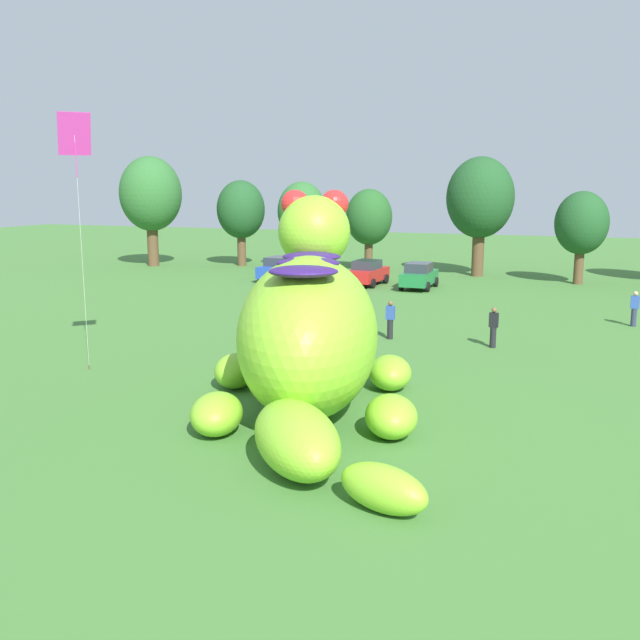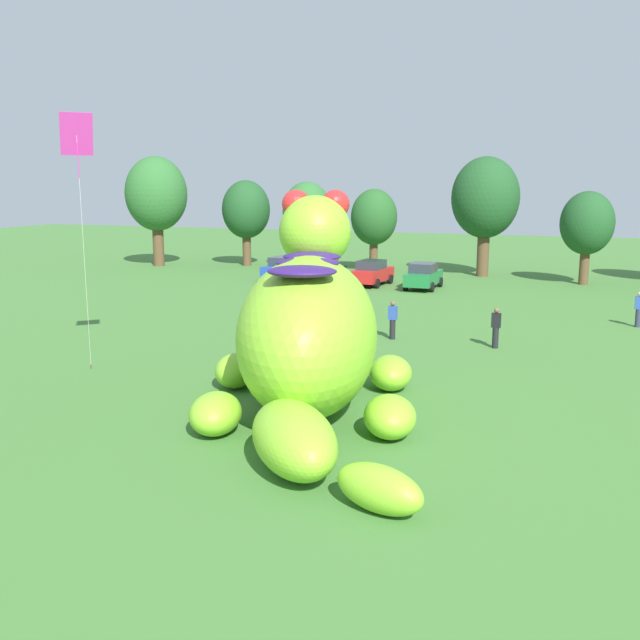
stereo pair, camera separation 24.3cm
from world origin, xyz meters
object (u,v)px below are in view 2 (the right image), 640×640
Objects in this scene: car_red at (372,273)px; spectator_near_inflatable at (355,304)px; giant_inflatable_creature at (309,332)px; spectator_mid_field at (639,310)px; tethered_flying_kite at (77,138)px; spectator_wandering at (393,320)px; car_green at (423,276)px; spectator_by_cars at (496,328)px; car_black at (323,271)px; car_blue at (285,269)px.

car_red reaches higher than spectator_near_inflatable.
giant_inflatable_creature is 6.82× the size of spectator_mid_field.
spectator_wandering is at bearing 44.74° from tethered_flying_kite.
car_red reaches higher than spectator_wandering.
car_green is at bearing 87.14° from spectator_near_inflatable.
spectator_by_cars is (7.32, -3.52, 0.00)m from spectator_near_inflatable.
spectator_mid_field is (13.11, 3.49, 0.00)m from spectator_near_inflatable.
spectator_wandering is (-0.29, 10.58, -1.55)m from giant_inflatable_creature.
spectator_mid_field is at bearing 14.90° from spectator_near_inflatable.
giant_inflatable_creature is 2.75× the size of car_black.
giant_inflatable_creature is 2.76× the size of car_red.
spectator_wandering is at bearing -59.44° from car_black.
car_black is 18.28m from spectator_wandering.
giant_inflatable_creature reaches higher than spectator_mid_field.
car_green is 17.17m from spectator_by_cars.
car_green is at bearing 98.11° from spectator_wandering.
tethered_flying_kite is (-19.34, -15.87, 7.45)m from spectator_mid_field.
giant_inflatable_creature is 28.05m from car_black.
car_red is 2.47× the size of spectator_mid_field.
spectator_near_inflatable is at bearing -76.56° from car_red.
spectator_mid_field is (9.97, 17.45, -1.55)m from giant_inflatable_creature.
car_red is at bearing 103.04° from giant_inflatable_creature.
car_red is (6.46, 0.02, 0.00)m from car_blue.
spectator_by_cars is at bearing -57.42° from car_red.
car_black is at bearing -174.75° from car_red.
spectator_wandering is (12.33, -16.04, -0.01)m from car_blue.
spectator_near_inflatable is at bearing -165.10° from spectator_mid_field.
giant_inflatable_creature reaches higher than spectator_near_inflatable.
spectator_wandering is at bearing -52.44° from car_blue.
tethered_flying_kite is at bearing 170.44° from giant_inflatable_creature.
spectator_wandering is 0.19× the size of tethered_flying_kite.
spectator_near_inflatable is (-3.14, 13.96, -1.55)m from giant_inflatable_creature.
tethered_flying_kite reaches higher than car_blue.
car_black reaches higher than spectator_wandering.
car_blue reaches higher than spectator_near_inflatable.
spectator_wandering is (2.23, -15.66, -0.01)m from car_green.
spectator_near_inflatable is 8.12m from spectator_by_cars.
spectator_by_cars is at bearing 68.17° from giant_inflatable_creature.
giant_inflatable_creature is 14.39m from spectator_near_inflatable.
giant_inflatable_creature is 29.50m from car_blue.
car_green is 15.28m from spectator_mid_field.
giant_inflatable_creature is at bearing -9.56° from tethered_flying_kite.
car_black is 25.84m from tethered_flying_kite.
spectator_by_cars is at bearing 33.17° from tethered_flying_kite.
car_red is 2.47× the size of spectator_wandering.
spectator_mid_field is 1.00× the size of spectator_by_cars.
giant_inflatable_creature is 2.75× the size of car_blue.
car_red is 17.10m from spectator_wandering.
car_black is 2.48× the size of spectator_near_inflatable.
tethered_flying_kite is at bearing -82.60° from car_blue.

